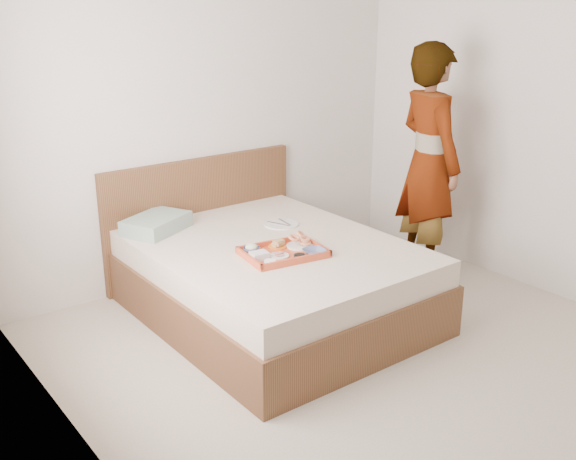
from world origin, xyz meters
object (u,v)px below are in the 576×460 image
at_px(tray, 283,252).
at_px(dinner_plate, 281,224).
at_px(person, 429,163).
at_px(bed, 274,280).

bearing_deg(tray, dinner_plate, 62.84).
bearing_deg(tray, person, 12.33).
bearing_deg(bed, dinner_plate, 45.79).
height_order(tray, dinner_plate, tray).
bearing_deg(dinner_plate, person, -19.85).
relative_size(bed, dinner_plate, 7.78).
xyz_separation_m(bed, dinner_plate, (0.29, 0.30, 0.27)).
xyz_separation_m(tray, person, (1.49, 0.10, 0.36)).
xyz_separation_m(tray, dinner_plate, (0.36, 0.51, -0.02)).
distance_m(bed, dinner_plate, 0.50).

